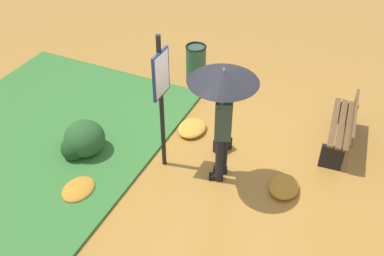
% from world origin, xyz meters
% --- Properties ---
extents(ground_plane, '(18.00, 18.00, 0.00)m').
position_xyz_m(ground_plane, '(0.00, 0.00, 0.00)').
color(ground_plane, '#B27A33').
extents(grass_verge, '(4.80, 4.00, 0.05)m').
position_xyz_m(grass_verge, '(0.66, -3.01, 0.03)').
color(grass_verge, '#387533').
rests_on(grass_verge, ground_plane).
extents(person_with_umbrella, '(0.96, 0.96, 2.04)m').
position_xyz_m(person_with_umbrella, '(0.36, 0.17, 1.55)').
color(person_with_umbrella, black).
rests_on(person_with_umbrella, ground_plane).
extents(info_sign_post, '(0.44, 0.07, 2.30)m').
position_xyz_m(info_sign_post, '(0.39, -0.77, 1.44)').
color(info_sign_post, black).
rests_on(info_sign_post, ground_plane).
extents(handbag, '(0.33, 0.27, 0.37)m').
position_xyz_m(handbag, '(-0.31, -0.04, 0.13)').
color(handbag, black).
rests_on(handbag, ground_plane).
extents(park_bench, '(1.40, 0.49, 0.75)m').
position_xyz_m(park_bench, '(-1.27, 1.72, 0.40)').
color(park_bench, black).
rests_on(park_bench, ground_plane).
extents(trash_bin, '(0.42, 0.42, 0.83)m').
position_xyz_m(trash_bin, '(-2.08, -1.34, 0.42)').
color(trash_bin, '#2D5138').
rests_on(trash_bin, ground_plane).
extents(shrub_cluster, '(0.74, 0.67, 0.60)m').
position_xyz_m(shrub_cluster, '(0.73, -2.11, 0.28)').
color(shrub_cluster, '#285628').
rests_on(shrub_cluster, ground_plane).
extents(leaf_pile_near_person, '(0.60, 0.48, 0.13)m').
position_xyz_m(leaf_pile_near_person, '(-0.57, -0.73, 0.07)').
color(leaf_pile_near_person, gold).
rests_on(leaf_pile_near_person, ground_plane).
extents(leaf_pile_by_bench, '(0.56, 0.45, 0.12)m').
position_xyz_m(leaf_pile_by_bench, '(0.15, 1.15, 0.06)').
color(leaf_pile_by_bench, '#C68428').
rests_on(leaf_pile_by_bench, ground_plane).
extents(leaf_pile_far_path, '(0.57, 0.46, 0.13)m').
position_xyz_m(leaf_pile_far_path, '(1.51, -1.66, 0.06)').
color(leaf_pile_far_path, '#C68428').
rests_on(leaf_pile_far_path, ground_plane).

